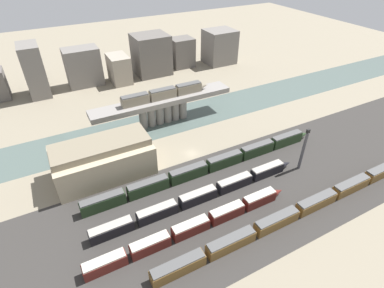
# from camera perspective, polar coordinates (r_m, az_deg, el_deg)

# --- Properties ---
(ground_plane) EXTENTS (400.00, 400.00, 0.00)m
(ground_plane) POSITION_cam_1_polar(r_m,az_deg,el_deg) (101.73, -0.05, -1.85)
(ground_plane) COLOR gray
(railbed_yard) EXTENTS (280.00, 42.00, 0.01)m
(railbed_yard) POSITION_cam_1_polar(r_m,az_deg,el_deg) (86.47, 7.50, -10.36)
(railbed_yard) COLOR #33302D
(railbed_yard) RESTS_ON ground
(river_water) EXTENTS (320.00, 20.08, 0.01)m
(river_water) POSITION_cam_1_polar(r_m,az_deg,el_deg) (119.59, -5.34, 4.21)
(river_water) COLOR #4C5B56
(river_water) RESTS_ON ground
(bridge) EXTENTS (55.34, 7.81, 10.37)m
(bridge) POSITION_cam_1_polar(r_m,az_deg,el_deg) (115.91, -5.54, 7.40)
(bridge) COLOR gray
(bridge) RESTS_ON ground
(train_on_bridge) EXTENTS (35.41, 3.06, 3.77)m
(train_on_bridge) POSITION_cam_1_polar(r_m,az_deg,el_deg) (114.31, -4.98, 9.64)
(train_on_bridge) COLOR gray
(train_on_bridge) RESTS_ON bridge
(train_yard_near) EXTENTS (86.18, 2.76, 3.52)m
(train_yard_near) POSITION_cam_1_polar(r_m,az_deg,el_deg) (85.78, 20.10, -11.62)
(train_yard_near) COLOR brown
(train_yard_near) RESTS_ON ground
(train_yard_mid) EXTENTS (55.59, 2.73, 3.45)m
(train_yard_mid) POSITION_cam_1_polar(r_m,az_deg,el_deg) (77.20, 0.56, -15.39)
(train_yard_mid) COLOR #5B1E19
(train_yard_mid) RESTS_ON ground
(train_yard_far) EXTENTS (63.32, 2.67, 3.43)m
(train_yard_far) POSITION_cam_1_polar(r_m,az_deg,el_deg) (84.47, 1.96, -9.74)
(train_yard_far) COLOR black
(train_yard_far) RESTS_ON ground
(train_yard_outer) EXTENTS (81.05, 2.66, 4.04)m
(train_yard_outer) POSITION_cam_1_polar(r_m,az_deg,el_deg) (93.74, 3.51, -4.14)
(train_yard_outer) COLOR #23381E
(train_yard_outer) RESTS_ON ground
(warehouse_building) EXTENTS (28.74, 15.83, 11.63)m
(warehouse_building) POSITION_cam_1_polar(r_m,az_deg,el_deg) (94.50, -16.57, -2.70)
(warehouse_building) COLOR tan
(warehouse_building) RESTS_ON ground
(signal_tower) EXTENTS (1.00, 0.92, 14.52)m
(signal_tower) POSITION_cam_1_polar(r_m,az_deg,el_deg) (97.57, 20.43, -1.04)
(signal_tower) COLOR #4C4C51
(signal_tower) RESTS_ON ground
(city_block_left) EXTENTS (8.47, 14.49, 22.99)m
(city_block_left) POSITION_cam_1_polar(r_m,az_deg,el_deg) (153.56, -27.84, 12.29)
(city_block_left) COLOR slate
(city_block_left) RESTS_ON ground
(city_block_center) EXTENTS (16.08, 10.74, 17.83)m
(city_block_center) POSITION_cam_1_polar(r_m,az_deg,el_deg) (156.92, -20.00, 13.65)
(city_block_center) COLOR slate
(city_block_center) RESTS_ON ground
(city_block_right) EXTENTS (9.01, 13.89, 13.30)m
(city_block_right) POSITION_cam_1_polar(r_m,az_deg,el_deg) (155.89, -13.71, 13.72)
(city_block_right) COLOR gray
(city_block_right) RESTS_ON ground
(city_block_far_right) EXTENTS (17.47, 15.57, 20.06)m
(city_block_far_right) POSITION_cam_1_polar(r_m,az_deg,el_deg) (162.57, -7.77, 16.53)
(city_block_far_right) COLOR #605B56
(city_block_far_right) RESTS_ON ground
(city_block_tall) EXTENTS (11.99, 10.41, 15.44)m
(city_block_tall) POSITION_cam_1_polar(r_m,az_deg,el_deg) (171.70, -1.95, 17.02)
(city_block_tall) COLOR #605B56
(city_block_tall) RESTS_ON ground
(city_block_low) EXTENTS (16.08, 14.33, 18.14)m
(city_block_low) POSITION_cam_1_polar(r_m,az_deg,el_deg) (177.58, 5.25, 17.98)
(city_block_low) COLOR slate
(city_block_low) RESTS_ON ground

